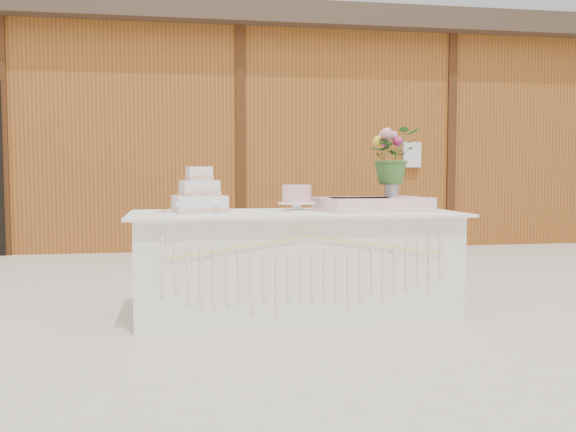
% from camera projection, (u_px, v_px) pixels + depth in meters
% --- Properties ---
extents(ground, '(80.00, 80.00, 0.00)m').
position_uv_depth(ground, '(295.00, 315.00, 4.76)').
color(ground, beige).
rests_on(ground, ground).
extents(barn, '(12.60, 4.60, 3.30)m').
position_uv_depth(barn, '(228.00, 134.00, 10.53)').
color(barn, brown).
rests_on(barn, ground).
extents(cake_table, '(2.40, 1.00, 0.77)m').
position_uv_depth(cake_table, '(295.00, 264.00, 4.73)').
color(cake_table, white).
rests_on(cake_table, ground).
extents(wedding_cake, '(0.42, 0.42, 0.33)m').
position_uv_depth(wedding_cake, '(199.00, 197.00, 4.67)').
color(wedding_cake, white).
rests_on(wedding_cake, cake_table).
extents(pink_cake_stand, '(0.28, 0.28, 0.20)m').
position_uv_depth(pink_cake_stand, '(297.00, 197.00, 4.72)').
color(pink_cake_stand, white).
rests_on(pink_cake_stand, cake_table).
extents(satin_runner, '(0.88, 0.61, 0.10)m').
position_uv_depth(satin_runner, '(373.00, 204.00, 4.83)').
color(satin_runner, '#F8C8C8').
rests_on(satin_runner, cake_table).
extents(flower_vase, '(0.11, 0.11, 0.15)m').
position_uv_depth(flower_vase, '(392.00, 187.00, 4.91)').
color(flower_vase, '#ABABB0').
rests_on(flower_vase, satin_runner).
extents(bouquet, '(0.48, 0.44, 0.43)m').
position_uv_depth(bouquet, '(392.00, 150.00, 4.89)').
color(bouquet, '#396428').
rests_on(bouquet, flower_vase).
extents(loose_flowers, '(0.17, 0.34, 0.02)m').
position_uv_depth(loose_flowers, '(158.00, 211.00, 4.66)').
color(loose_flowers, pink).
rests_on(loose_flowers, cake_table).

